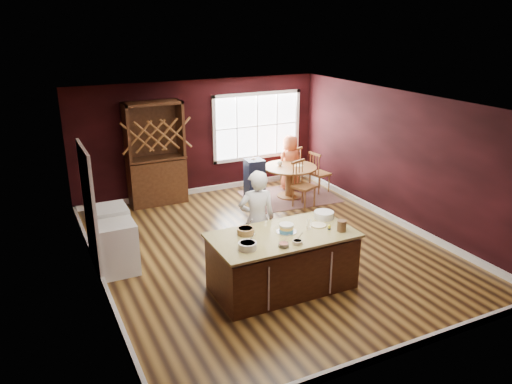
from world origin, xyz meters
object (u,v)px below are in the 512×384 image
Objects in this scene: layer_cake at (286,228)px; dryer at (110,232)px; chair_south at (304,184)px; high_chair at (254,178)px; hutch at (155,154)px; baker at (257,220)px; washer at (118,248)px; kitchen_island at (282,262)px; dining_table at (290,175)px; chair_north at (291,166)px; toddler at (255,164)px; chair_east at (320,172)px; seated_woman at (290,162)px.

layer_cake is 0.34× the size of dryer.
high_chair is (-0.76, 0.97, -0.03)m from chair_south.
chair_south is 4.39m from dryer.
layer_cake is 4.61m from hutch.
layer_cake is at bearing 111.68° from baker.
washer is (-4.35, -1.24, -0.09)m from chair_south.
kitchen_island is 4.22m from dining_table.
chair_north is at bearing 51.67° from chair_south.
chair_south reaches higher than dining_table.
toddler is at bearing 32.37° from washer.
layer_cake is 2.85m from washer.
kitchen_island is 7.02× the size of layer_cake.
dryer is at bearing 90.00° from washer.
high_chair is (-1.64, 0.25, -0.01)m from chair_east.
layer_cake is 0.32× the size of high_chair.
hutch is (-2.90, 0.98, 0.63)m from dining_table.
dryer is at bearing 135.58° from layer_cake.
kitchen_island is 4.83m from seated_woman.
seated_woman reaches higher than high_chair.
chair_east is at bearing -12.51° from toddler.
high_chair is at bearing 70.19° from kitchen_island.
chair_south is 1.04× the size of chair_north.
chair_north is 1.10× the size of dryer.
layer_cake is 0.36× the size of washer.
toddler reaches higher than kitchen_island.
chair_north is 1.27m from toddler.
chair_south reaches higher than layer_cake.
washer is at bearing -147.63° from toddler.
chair_south is 1.21× the size of washer.
layer_cake is 4.75m from seated_woman.
dryer is (-2.16, 1.48, -0.39)m from baker.
seated_woman is (2.54, 3.32, -0.18)m from baker.
high_chair is 4.21m from washer.
layer_cake is at bearing -120.60° from dining_table.
chair_south is at bearing -47.42° from high_chair.
seated_woman reaches higher than dining_table.
chair_south is 0.46× the size of hutch.
kitchen_island is 1.64× the size of seated_woman.
kitchen_island is at bearing -105.18° from high_chair.
toddler is (1.36, 3.91, -0.17)m from layer_cake.
high_chair is at bearing -2.42° from chair_north.
seated_woman is at bearing 60.25° from dining_table.
hutch is 2.64× the size of washer.
kitchen_island is 4.71m from chair_east.
chair_east is 5.59m from washer.
chair_south is 4.10× the size of toddler.
seated_woman is (2.49, 4.13, 0.24)m from kitchen_island.
baker is at bearing 123.43° from chair_east.
layer_cake is at bearing 131.56° from chair_east.
layer_cake is at bearing 25.79° from kitchen_island.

